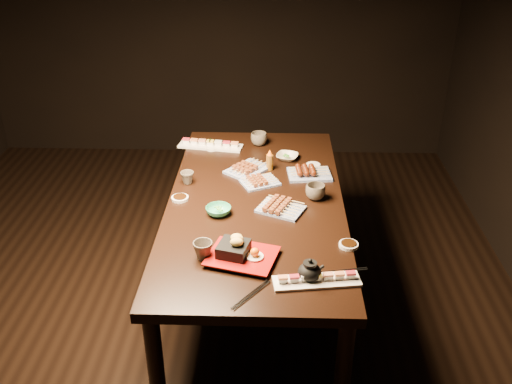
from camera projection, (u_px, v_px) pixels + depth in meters
ground at (180, 339)px, 3.11m from camera, size 5.00×5.00×0.00m
dining_table at (256, 260)px, 3.12m from camera, size 1.07×1.88×0.75m
sushi_platter_near at (317, 278)px, 2.33m from camera, size 0.37×0.15×0.04m
sushi_platter_far at (210, 143)px, 3.52m from camera, size 0.41×0.17×0.05m
yakitori_plate_center at (260, 180)px, 3.09m from camera, size 0.24×0.21×0.05m
yakitori_plate_right at (281, 206)px, 2.84m from camera, size 0.26×0.24×0.06m
yakitori_plate_left at (248, 166)px, 3.23m from camera, size 0.28×0.29×0.06m
tsukune_plate at (309, 171)px, 3.17m from camera, size 0.25×0.19×0.06m
edamame_bowl_green at (218, 211)px, 2.81m from camera, size 0.14×0.14×0.04m
edamame_bowl_cream at (287, 157)px, 3.37m from camera, size 0.16×0.16×0.03m
tempura_tray at (242, 249)px, 2.45m from camera, size 0.34×0.30×0.11m
teacup_near_left at (203, 250)px, 2.47m from camera, size 0.11×0.11×0.08m
teacup_mid_right at (315, 192)px, 2.94m from camera, size 0.13×0.13×0.08m
teacup_far_left at (187, 178)px, 3.09m from camera, size 0.09×0.09×0.07m
teacup_far_right at (259, 139)px, 3.54m from camera, size 0.13×0.13×0.08m
teapot at (310, 270)px, 2.33m from camera, size 0.15×0.15×0.10m
condiment_bottle at (270, 160)px, 3.23m from camera, size 0.05×0.05×0.12m
sauce_dish_west at (180, 198)px, 2.94m from camera, size 0.10×0.10×0.02m
sauce_dish_east at (313, 165)px, 3.29m from camera, size 0.11×0.11×0.01m
sauce_dish_se at (349, 245)px, 2.56m from camera, size 0.12×0.12×0.02m
sauce_dish_nw at (212, 148)px, 3.50m from camera, size 0.10×0.10×0.01m
chopsticks_near at (251, 294)px, 2.26m from camera, size 0.15×0.19×0.01m
chopsticks_se at (344, 271)px, 2.40m from camera, size 0.20×0.06×0.01m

